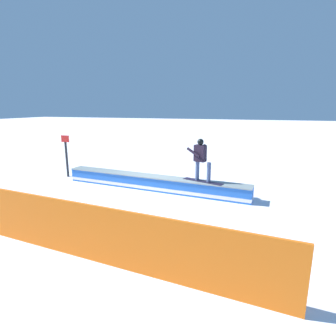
% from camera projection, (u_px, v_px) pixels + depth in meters
% --- Properties ---
extents(ground_plane, '(120.00, 120.00, 0.00)m').
position_uv_depth(ground_plane, '(152.00, 189.00, 10.54)').
color(ground_plane, white).
extents(grind_box, '(7.55, 1.30, 0.55)m').
position_uv_depth(grind_box, '(152.00, 183.00, 10.48)').
color(grind_box, blue).
rests_on(grind_box, ground_plane).
extents(snowboarder, '(1.53, 0.73, 1.52)m').
position_uv_depth(snowboarder, '(201.00, 158.00, 9.49)').
color(snowboarder, black).
rests_on(snowboarder, grind_box).
extents(safety_fence, '(9.26, 0.93, 1.24)m').
position_uv_depth(safety_fence, '(67.00, 228.00, 5.80)').
color(safety_fence, orange).
rests_on(safety_fence, ground_plane).
extents(trail_marker, '(0.40, 0.10, 1.90)m').
position_uv_depth(trail_marker, '(66.00, 155.00, 12.23)').
color(trail_marker, '#262628').
rests_on(trail_marker, ground_plane).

